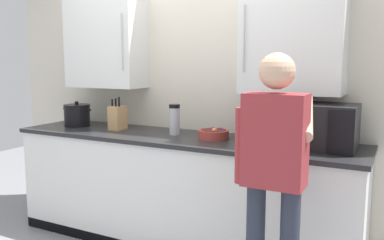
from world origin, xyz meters
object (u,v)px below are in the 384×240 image
thermos_flask (175,119)px  stock_pot (77,115)px  knife_block (118,118)px  fruit_bowl (214,134)px  person_figure (274,168)px  microwave_oven (308,126)px

thermos_flask → stock_pot: (-1.05, -0.03, -0.03)m
knife_block → fruit_bowl: bearing=-0.5°
stock_pot → person_figure: size_ratio=0.21×
thermos_flask → knife_block: bearing=-178.6°
fruit_bowl → person_figure: 1.02m
fruit_bowl → thermos_flask: size_ratio=0.96×
thermos_flask → person_figure: (1.08, -0.76, -0.11)m
microwave_oven → thermos_flask: size_ratio=3.17×
microwave_oven → thermos_flask: bearing=179.3°
microwave_oven → knife_block: 1.69m
stock_pot → person_figure: (2.13, -0.72, -0.09)m
knife_block → person_figure: (1.66, -0.74, -0.09)m
person_figure → microwave_oven: bearing=87.8°
microwave_oven → fruit_bowl: (-0.74, -0.01, -0.12)m
microwave_oven → stock_pot: (-2.16, -0.02, -0.05)m
microwave_oven → person_figure: (-0.03, -0.74, -0.14)m
knife_block → stock_pot: 0.47m
fruit_bowl → microwave_oven: bearing=0.8°
thermos_flask → person_figure: bearing=-35.0°
fruit_bowl → stock_pot: stock_pot is taller
microwave_oven → person_figure: bearing=-92.2°
thermos_flask → stock_pot: thermos_flask is taller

